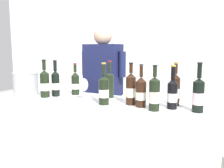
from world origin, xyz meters
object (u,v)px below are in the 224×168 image
object	(u,v)px
wine_bottle_0	(154,94)
wine_bottle_6	(175,90)
wine_bottle_8	(104,90)
wine_bottle_11	(131,89)
wine_bottle_1	(198,95)
wine_bottle_4	(172,93)
wine_bottle_7	(75,83)
wine_bottle_9	(45,83)
person_server	(103,102)
wine_glass	(84,86)
wine_bottle_2	(141,92)
ice_bucket	(26,84)
wine_bottle_3	(56,82)
wine_bottle_5	(110,84)
wine_bottle_10	(56,83)

from	to	relation	value
wine_bottle_0	wine_bottle_6	xyz separation A→B (m)	(0.10, 0.23, 0.00)
wine_bottle_8	wine_bottle_11	xyz separation A→B (m)	(0.19, 0.09, 0.01)
wine_bottle_1	wine_bottle_6	size ratio (longest dim) A/B	1.03
wine_bottle_4	wine_bottle_11	world-z (taller)	wine_bottle_11
wine_bottle_7	wine_bottle_8	distance (m)	0.51
wine_bottle_9	person_server	size ratio (longest dim) A/B	0.20
wine_bottle_8	wine_glass	world-z (taller)	wine_bottle_8
wine_bottle_9	wine_glass	size ratio (longest dim) A/B	1.83
wine_bottle_2	person_server	size ratio (longest dim) A/B	0.19
wine_bottle_0	ice_bucket	world-z (taller)	wine_bottle_0
wine_bottle_3	wine_bottle_7	xyz separation A→B (m)	(0.23, 0.02, -0.00)
wine_bottle_6	person_server	bearing A→B (deg)	150.52
wine_bottle_6	wine_bottle_9	size ratio (longest dim) A/B	0.99
wine_bottle_5	ice_bucket	size ratio (longest dim) A/B	1.39
wine_bottle_0	wine_bottle_9	world-z (taller)	wine_bottle_9
wine_bottle_8	ice_bucket	xyz separation A→B (m)	(-0.87, 0.01, -0.01)
wine_bottle_0	wine_bottle_6	distance (m)	0.25
wine_bottle_7	wine_bottle_9	world-z (taller)	wine_bottle_9
wine_bottle_0	wine_bottle_1	bearing A→B (deg)	19.33
wine_bottle_4	wine_bottle_9	size ratio (longest dim) A/B	0.95
wine_bottle_0	wine_bottle_10	xyz separation A→B (m)	(-0.99, 0.10, 0.00)
wine_bottle_1	wine_bottle_2	xyz separation A→B (m)	(-0.41, -0.04, -0.01)
wine_bottle_6	wine_bottle_11	world-z (taller)	wine_bottle_6
wine_bottle_11	wine_glass	bearing A→B (deg)	-177.12
wine_bottle_2	wine_bottle_8	bearing A→B (deg)	-168.80
wine_bottle_0	person_server	world-z (taller)	person_server
wine_bottle_9	ice_bucket	distance (m)	0.24
wine_bottle_1	wine_bottle_3	bearing A→B (deg)	174.83
wine_bottle_3	wine_bottle_7	size ratio (longest dim) A/B	1.00
wine_bottle_0	wine_bottle_5	xyz separation A→B (m)	(-0.50, 0.27, 0.01)
wine_bottle_1	wine_bottle_6	world-z (taller)	wine_bottle_1
wine_bottle_1	wine_bottle_11	size ratio (longest dim) A/B	1.04
wine_bottle_2	wine_bottle_9	size ratio (longest dim) A/B	0.95
wine_bottle_7	wine_bottle_10	xyz separation A→B (m)	(-0.12, -0.15, 0.01)
wine_bottle_2	ice_bucket	xyz separation A→B (m)	(-1.16, -0.05, -0.01)
wine_bottle_5	wine_bottle_7	size ratio (longest dim) A/B	1.10
wine_bottle_0	wine_bottle_2	xyz separation A→B (m)	(-0.13, 0.06, -0.01)
wine_bottle_5	wine_bottle_11	bearing A→B (deg)	-31.14
wine_bottle_1	wine_bottle_3	world-z (taller)	wine_bottle_1
ice_bucket	wine_bottle_0	bearing A→B (deg)	-0.66
wine_bottle_9	wine_bottle_1	bearing A→B (deg)	3.70
wine_bottle_6	ice_bucket	distance (m)	1.40
ice_bucket	person_server	xyz separation A→B (m)	(0.44, 0.76, -0.29)
wine_bottle_3	wine_bottle_8	distance (m)	0.71
wine_bottle_4	wine_bottle_8	size ratio (longest dim) A/B	0.97
wine_bottle_9	wine_glass	world-z (taller)	wine_bottle_9
wine_bottle_7	person_server	distance (m)	0.60
wine_bottle_10	wine_glass	size ratio (longest dim) A/B	1.79
wine_bottle_4	wine_bottle_11	xyz separation A→B (m)	(-0.33, -0.02, 0.01)
wine_bottle_3	wine_bottle_5	bearing A→B (deg)	3.76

